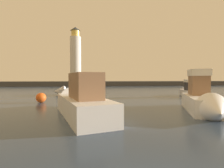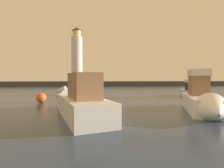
# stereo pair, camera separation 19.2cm
# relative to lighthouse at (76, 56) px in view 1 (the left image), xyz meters

# --- Properties ---
(ground_plane) EXTENTS (220.00, 220.00, 0.00)m
(ground_plane) POSITION_rel_lighthouse_xyz_m (5.18, -26.71, -9.29)
(ground_plane) COLOR #2D3D51
(breakwater) EXTENTS (88.78, 5.11, 1.42)m
(breakwater) POSITION_rel_lighthouse_xyz_m (5.18, 0.00, -8.58)
(breakwater) COLOR #423F3D
(breakwater) RESTS_ON ground_plane
(lighthouse) EXTENTS (3.32, 3.32, 16.62)m
(lighthouse) POSITION_rel_lighthouse_xyz_m (0.00, 0.00, 0.00)
(lighthouse) COLOR silver
(lighthouse) RESTS_ON breakwater
(motorboat_0) EXTENTS (4.45, 7.39, 3.45)m
(motorboat_0) POSITION_rel_lighthouse_xyz_m (12.09, -44.22, -8.38)
(motorboat_0) COLOR white
(motorboat_0) RESTS_ON ground_plane
(motorboat_1) EXTENTS (2.86, 5.84, 2.48)m
(motorboat_1) POSITION_rel_lighthouse_xyz_m (17.32, -33.38, -8.60)
(motorboat_1) COLOR silver
(motorboat_1) RESTS_ON ground_plane
(motorboat_2) EXTENTS (4.50, 9.12, 3.14)m
(motorboat_2) POSITION_rel_lighthouse_xyz_m (3.46, -43.39, -8.41)
(motorboat_2) COLOR white
(motorboat_2) RESTS_ON ground_plane
(motorboat_3) EXTENTS (6.08, 3.35, 2.08)m
(motorboat_3) POSITION_rel_lighthouse_xyz_m (1.53, -29.75, -8.74)
(motorboat_3) COLOR silver
(motorboat_3) RESTS_ON ground_plane
(mooring_buoy) EXTENTS (0.98, 0.98, 0.98)m
(mooring_buoy) POSITION_rel_lighthouse_xyz_m (-0.60, -37.35, -8.80)
(mooring_buoy) COLOR #EA5919
(mooring_buoy) RESTS_ON ground_plane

